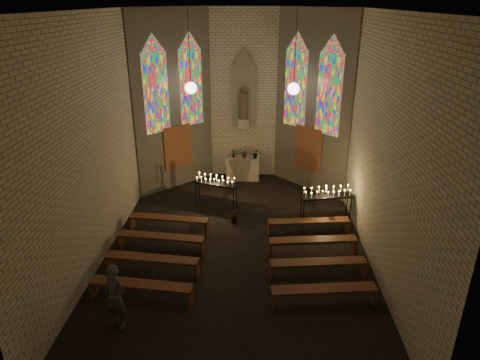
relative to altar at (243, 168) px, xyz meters
name	(u,v)px	position (x,y,z in m)	size (l,w,h in m)	color
floor	(237,245)	(0.00, -5.45, -0.50)	(12.00, 12.00, 0.00)	black
room	(241,106)	(0.00, -2.08, 3.22)	(8.22, 12.43, 7.00)	beige
altar	(243,168)	(0.00, 0.00, 0.00)	(1.40, 0.60, 1.00)	beige
flower_vase_left	(233,153)	(-0.41, -0.06, 0.69)	(0.20, 0.14, 0.39)	#4C723F
flower_vase_center	(245,154)	(0.08, -0.10, 0.67)	(0.31, 0.27, 0.35)	#4C723F
flower_vase_right	(256,153)	(0.54, -0.09, 0.72)	(0.24, 0.19, 0.44)	#4C723F
aisle_flower_pot	(234,217)	(-0.17, -3.96, -0.28)	(0.25, 0.25, 0.45)	#4C723F
votive_stand_left	(216,182)	(-0.92, -2.72, 0.52)	(1.65, 0.86, 1.19)	black
votive_stand_right	(327,194)	(3.00, -3.85, 0.62)	(1.82, 0.74, 1.30)	black
pew_left_0	(168,220)	(-2.34, -4.64, -0.08)	(2.72, 0.67, 0.52)	#582E19
pew_right_0	(309,223)	(2.34, -4.64, -0.08)	(2.72, 0.67, 0.52)	#582E19
pew_left_1	(161,238)	(-2.34, -5.84, -0.08)	(2.72, 0.67, 0.52)	#582E19
pew_right_1	(313,242)	(2.34, -5.84, -0.08)	(2.72, 0.67, 0.52)	#582E19
pew_left_2	(152,260)	(-2.34, -7.04, -0.08)	(2.72, 0.67, 0.52)	#582E19
pew_right_2	(318,264)	(2.34, -7.04, -0.08)	(2.72, 0.67, 0.52)	#582E19
pew_left_3	(141,286)	(-2.34, -8.24, -0.08)	(2.72, 0.67, 0.52)	#582E19
pew_right_3	(324,291)	(2.34, -8.24, -0.08)	(2.72, 0.67, 0.52)	#582E19
visitor	(115,297)	(-2.68, -9.19, 0.32)	(0.60, 0.39, 1.65)	#484951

